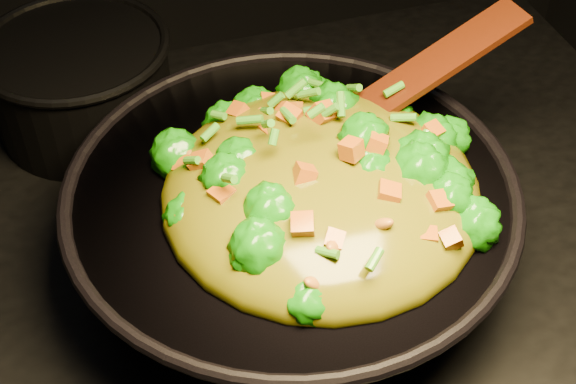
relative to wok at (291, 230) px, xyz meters
name	(u,v)px	position (x,y,z in m)	size (l,w,h in m)	color
wok	(291,230)	(0.00, 0.00, 0.00)	(0.44, 0.44, 0.12)	black
stir_fry	(322,157)	(0.02, -0.02, 0.12)	(0.31, 0.31, 0.11)	#177A08
spatula	(400,88)	(0.14, 0.06, 0.11)	(0.30, 0.04, 0.01)	#340C03
back_pot	(81,84)	(-0.18, 0.32, 0.00)	(0.22, 0.22, 0.13)	black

